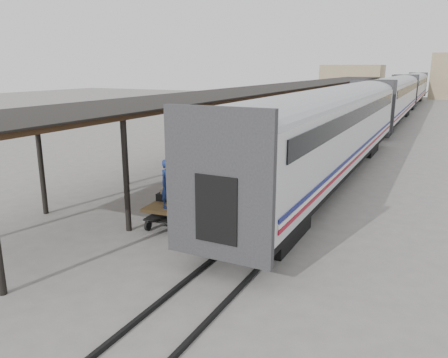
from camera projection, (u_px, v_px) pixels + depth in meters
ground at (191, 219)px, 16.53m from camera, size 160.00×160.00×0.00m
train at (392, 97)px, 43.69m from camera, size 3.45×76.01×4.01m
canopy at (299, 86)px, 37.77m from camera, size 4.90×64.30×4.15m
rails at (390, 123)px, 44.52m from camera, size 1.54×150.00×0.12m
building_left at (352, 80)px, 91.04m from camera, size 12.00×8.00×6.00m
baggage_cart at (173, 207)px, 15.90m from camera, size 1.47×2.51×0.86m
suitcase_stack at (175, 194)px, 16.12m from camera, size 1.20×1.17×0.56m
luggage_tug at (263, 140)px, 31.06m from camera, size 0.97×1.47×1.24m
porter at (168, 184)px, 14.96m from camera, size 0.51×0.68×1.69m
pedestrian at (270, 136)px, 31.68m from camera, size 0.95×0.57×1.51m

